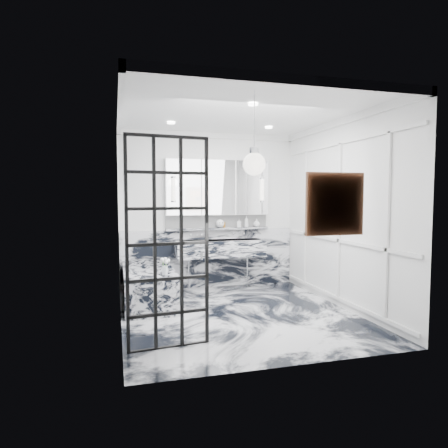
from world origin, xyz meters
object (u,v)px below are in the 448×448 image
object	(u,v)px
bathtub	(148,286)
crittall_door	(168,244)
mirror_cabinet	(218,187)
trough_sink	(220,248)

from	to	relation	value
bathtub	crittall_door	bearing A→B (deg)	-87.82
mirror_cabinet	bathtub	distance (m)	2.20
bathtub	mirror_cabinet	bearing A→B (deg)	32.06
crittall_door	trough_sink	xyz separation A→B (m)	(1.25, 2.56, -0.42)
bathtub	trough_sink	bearing A→B (deg)	26.48
crittall_door	bathtub	xyz separation A→B (m)	(-0.07, 1.90, -0.87)
trough_sink	bathtub	bearing A→B (deg)	-153.52
trough_sink	mirror_cabinet	xyz separation A→B (m)	(-0.00, 0.17, 1.09)
mirror_cabinet	bathtub	world-z (taller)	mirror_cabinet
crittall_door	bathtub	distance (m)	2.09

